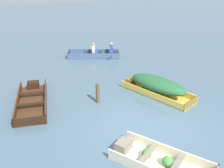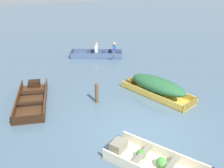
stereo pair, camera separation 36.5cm
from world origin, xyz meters
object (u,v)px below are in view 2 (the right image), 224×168
skiff_yellow_near_moored (157,86)px  skiff_dark_varnish_mid_moored (32,98)px  mooring_post (97,93)px  rowboat_slate_blue_with_crew (100,54)px  dinghy_cream_foreground (151,162)px

skiff_yellow_near_moored → skiff_dark_varnish_mid_moored: skiff_yellow_near_moored is taller
skiff_dark_varnish_mid_moored → mooring_post: 2.75m
rowboat_slate_blue_with_crew → dinghy_cream_foreground: bearing=-101.8°
skiff_yellow_near_moored → dinghy_cream_foreground: bearing=-123.8°
skiff_dark_varnish_mid_moored → skiff_yellow_near_moored: bearing=-16.5°
skiff_dark_varnish_mid_moored → rowboat_slate_blue_with_crew: 6.52m
dinghy_cream_foreground → skiff_dark_varnish_mid_moored: size_ratio=0.83×
mooring_post → dinghy_cream_foreground: bearing=-87.9°
dinghy_cream_foreground → mooring_post: (-0.15, 4.10, 0.29)m
skiff_dark_varnish_mid_moored → mooring_post: bearing=-25.2°
skiff_dark_varnish_mid_moored → mooring_post: size_ratio=4.25×
dinghy_cream_foreground → skiff_dark_varnish_mid_moored: (-2.62, 5.26, -0.02)m
dinghy_cream_foreground → mooring_post: mooring_post is taller
skiff_dark_varnish_mid_moored → rowboat_slate_blue_with_crew: size_ratio=1.05×
rowboat_slate_blue_with_crew → mooring_post: size_ratio=4.04×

